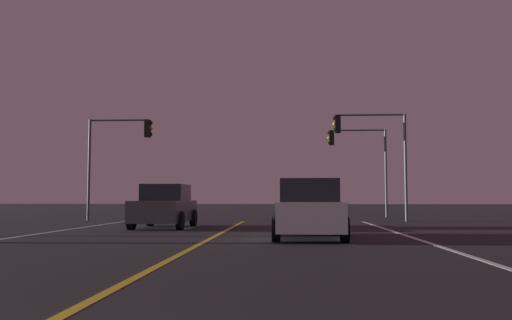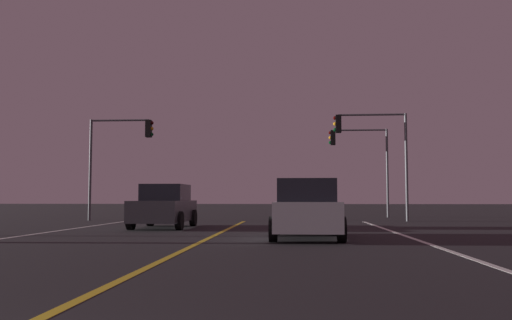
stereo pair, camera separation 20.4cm
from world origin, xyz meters
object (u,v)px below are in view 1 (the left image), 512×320
(traffic_light_near_left, at_px, (120,145))
(car_oncoming, at_px, (165,207))
(traffic_light_near_right, at_px, (370,141))
(traffic_light_far_right, at_px, (357,151))
(car_lead_same_lane, at_px, (308,210))

(traffic_light_near_left, bearing_deg, car_oncoming, -58.97)
(car_oncoming, bearing_deg, traffic_light_near_right, 125.96)
(traffic_light_near_right, bearing_deg, traffic_light_far_right, -90.54)
(car_lead_same_lane, bearing_deg, traffic_light_near_right, -16.83)
(car_lead_same_lane, distance_m, traffic_light_near_right, 12.62)
(traffic_light_near_right, bearing_deg, car_oncoming, 35.96)
(car_oncoming, xyz_separation_m, traffic_light_near_left, (-3.90, 6.48, 3.11))
(traffic_light_near_right, distance_m, traffic_light_near_left, 12.83)
(traffic_light_near_left, bearing_deg, car_lead_same_lane, -51.46)
(car_oncoming, xyz_separation_m, car_lead_same_lane, (5.40, -5.19, 0.00))
(traffic_light_near_right, relative_size, traffic_light_near_left, 1.03)
(car_oncoming, distance_m, traffic_light_near_left, 8.18)
(traffic_light_near_right, height_order, traffic_light_near_left, traffic_light_near_right)
(car_lead_same_lane, relative_size, traffic_light_near_right, 0.79)
(car_oncoming, distance_m, traffic_light_near_right, 11.50)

